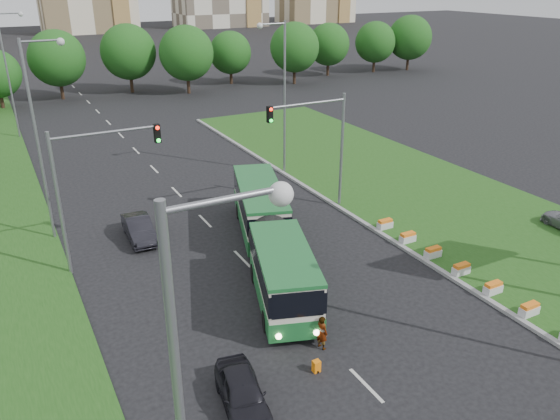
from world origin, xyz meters
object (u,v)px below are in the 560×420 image
traffic_mast_left (88,177)px  articulated_bus (265,235)px  shopping_trolley (316,366)px  car_left_near (242,393)px  pedestrian (322,332)px  traffic_mast_median (322,136)px  car_left_far (139,229)px

traffic_mast_left → articulated_bus: size_ratio=0.49×
articulated_bus → shopping_trolley: size_ratio=31.03×
articulated_bus → car_left_near: articulated_bus is taller
car_left_near → pedestrian: bearing=30.0°
traffic_mast_left → pedestrian: 14.74m
traffic_mast_median → shopping_trolley: bearing=-122.4°
car_left_near → articulated_bus: bearing=69.3°
car_left_far → traffic_mast_median: bearing=-3.8°
traffic_mast_left → car_left_near: bearing=-79.6°
traffic_mast_median → shopping_trolley: 17.73m
shopping_trolley → articulated_bus: bearing=75.3°
articulated_bus → car_left_far: articulated_bus is taller
articulated_bus → pedestrian: bearing=-81.1°
articulated_bus → pedestrian: size_ratio=10.07×
car_left_near → car_left_far: size_ratio=0.93×
traffic_mast_median → articulated_bus: (-6.68, -4.83, -3.70)m
pedestrian → traffic_mast_median: bearing=-46.2°
shopping_trolley → pedestrian: bearing=49.8°
traffic_mast_median → pedestrian: (-8.09, -13.11, -4.54)m
traffic_mast_left → car_left_near: (2.51, -13.74, -4.67)m
traffic_mast_median → car_left_far: bearing=173.7°
pedestrian → shopping_trolley: (-1.02, -1.23, -0.55)m
car_left_near → pedestrian: size_ratio=2.44×
traffic_mast_left → pedestrian: size_ratio=4.92×
traffic_mast_median → shopping_trolley: (-9.11, -14.34, -5.09)m
shopping_trolley → car_left_near: bearing=-173.8°
articulated_bus → car_left_far: (-5.63, 6.20, -0.95)m
car_left_far → pedestrian: size_ratio=2.61×
traffic_mast_left → articulated_bus: (8.48, -3.83, -3.70)m
car_left_far → articulated_bus: bearing=-45.2°
pedestrian → car_left_far: bearing=1.8°
car_left_near → shopping_trolley: bearing=16.9°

